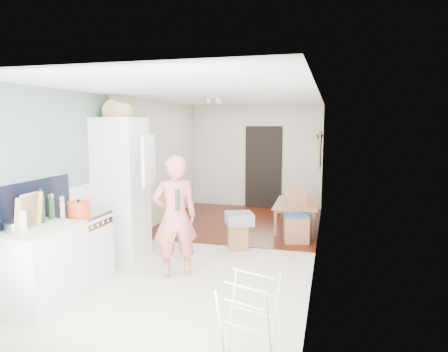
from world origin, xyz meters
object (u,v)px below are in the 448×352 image
at_px(drying_rack, 250,324).
at_px(person, 175,206).
at_px(dining_chair, 296,215).
at_px(stool, 238,236).
at_px(dining_table, 298,218).

bearing_deg(drying_rack, person, 145.45).
xyz_separation_m(person, dining_chair, (1.44, 2.01, -0.49)).
height_order(person, dining_chair, person).
relative_size(stool, drying_rack, 0.51).
bearing_deg(person, stool, -142.74).
height_order(dining_table, stool, dining_table).
xyz_separation_m(dining_chair, stool, (-0.90, -0.63, -0.28)).
bearing_deg(dining_table, drying_rack, 178.38).
xyz_separation_m(dining_table, stool, (-0.86, -1.53, -0.01)).
bearing_deg(stool, person, -111.40).
relative_size(dining_chair, drying_rack, 1.21).
bearing_deg(person, dining_chair, -157.00).
distance_m(dining_table, stool, 1.76).
height_order(person, stool, person).
relative_size(dining_table, dining_chair, 1.29).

